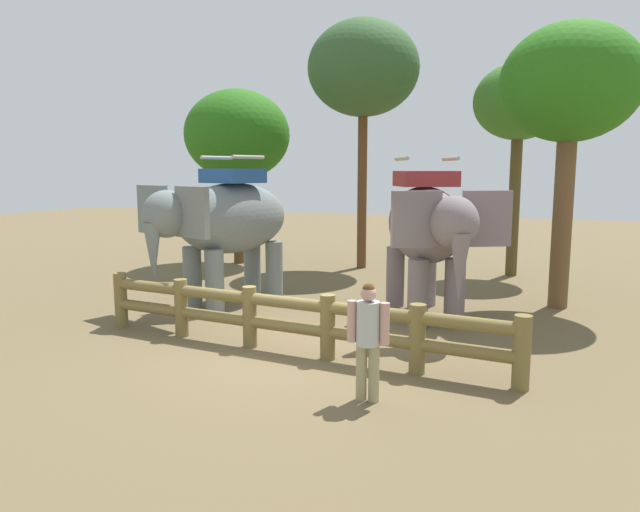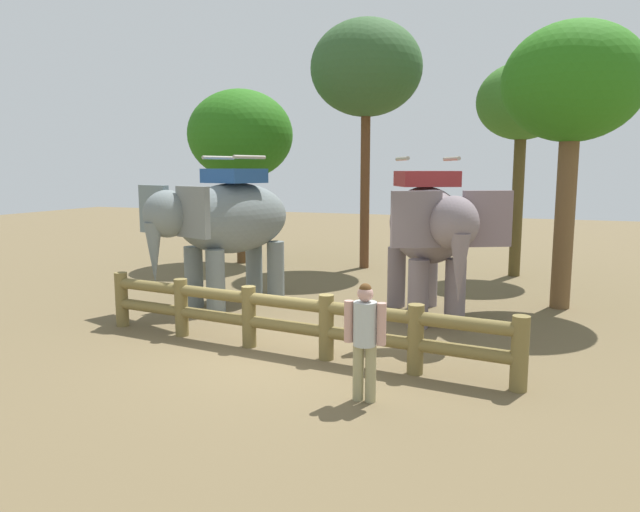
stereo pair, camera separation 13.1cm
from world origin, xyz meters
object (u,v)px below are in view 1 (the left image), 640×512
object	(u,v)px
elephant_near_left	(225,222)
tree_far_right	(237,136)
tree_back_center	(363,70)
tree_deep_back	(570,87)
log_fence	(287,317)
tourist_woman_in_black	(368,333)
elephant_center	(428,229)
tree_far_left	(519,105)

from	to	relation	value
elephant_near_left	tree_far_right	distance (m)	6.35
tree_back_center	tree_deep_back	distance (m)	6.69
log_fence	tourist_woman_in_black	xyz separation A→B (m)	(1.78, -1.51, 0.30)
elephant_center	tree_back_center	distance (m)	7.51
elephant_near_left	tree_far_right	xyz separation A→B (m)	(-2.50, 5.41, 2.20)
tree_deep_back	tree_far_right	bearing A→B (deg)	161.49
log_fence	elephant_near_left	size ratio (longest dim) A/B	1.91
tree_far_left	tree_back_center	xyz separation A→B (m)	(-4.40, -0.15, 1.15)
tourist_woman_in_black	tree_far_right	xyz separation A→B (m)	(-6.95, 9.72, 3.15)
tree_far_left	tree_far_right	distance (m)	8.43
log_fence	tourist_woman_in_black	world-z (taller)	tourist_woman_in_black
elephant_center	tree_deep_back	xyz separation A→B (m)	(2.56, 1.97, 2.88)
tourist_woman_in_black	elephant_near_left	bearing A→B (deg)	135.87
log_fence	tree_far_right	bearing A→B (deg)	122.21
tourist_woman_in_black	tree_back_center	xyz separation A→B (m)	(-2.96, 10.14, 5.01)
log_fence	tree_back_center	distance (m)	10.21
tree_back_center	tree_far_right	bearing A→B (deg)	-173.90
tree_back_center	tourist_woman_in_black	bearing A→B (deg)	-73.71
log_fence	tree_deep_back	size ratio (longest dim) A/B	1.25
tree_deep_back	tree_back_center	bearing A→B (deg)	146.80
tree_back_center	tree_far_right	distance (m)	4.42
tree_far_left	tree_back_center	distance (m)	4.55
elephant_near_left	tree_far_left	xyz separation A→B (m)	(5.88, 5.99, 2.91)
tourist_woman_in_black	tree_far_left	size ratio (longest dim) A/B	0.27
elephant_near_left	tree_far_left	distance (m)	8.88
elephant_center	tree_back_center	xyz separation A→B (m)	(-2.94, 5.57, 4.09)
elephant_center	tree_far_left	xyz separation A→B (m)	(1.46, 5.73, 2.94)
tree_far_right	log_fence	bearing A→B (deg)	-57.79
tourist_woman_in_black	tree_far_left	xyz separation A→B (m)	(1.44, 10.30, 3.86)
log_fence	elephant_center	size ratio (longest dim) A/B	1.97
tree_back_center	tree_deep_back	world-z (taller)	tree_back_center
log_fence	tree_far_left	size ratio (longest dim) A/B	1.28
tree_far_right	tourist_woman_in_black	bearing A→B (deg)	-54.44
elephant_center	tourist_woman_in_black	world-z (taller)	elephant_center
tourist_woman_in_black	tree_far_right	bearing A→B (deg)	125.56
tree_back_center	tree_deep_back	bearing A→B (deg)	-33.20
log_fence	elephant_near_left	xyz separation A→B (m)	(-2.67, 2.80, 1.26)
elephant_near_left	tree_back_center	bearing A→B (deg)	75.76
tree_deep_back	tourist_woman_in_black	bearing A→B (deg)	-111.25
tree_back_center	tree_far_right	xyz separation A→B (m)	(-3.98, -0.43, -1.86)
tree_back_center	tree_deep_back	xyz separation A→B (m)	(5.51, -3.60, -1.20)
elephant_center	tree_deep_back	world-z (taller)	tree_deep_back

